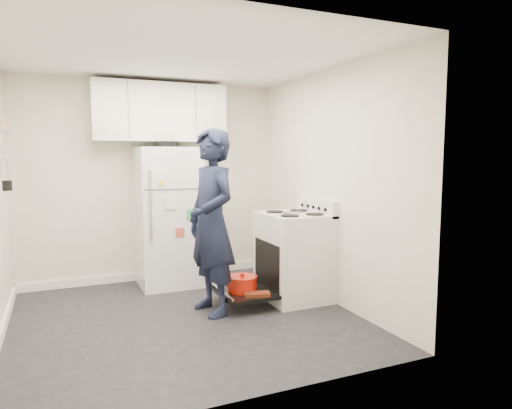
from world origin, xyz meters
name	(u,v)px	position (x,y,z in m)	size (l,w,h in m)	color
room	(180,195)	(-0.03, 0.03, 1.21)	(3.21, 3.21, 2.51)	black
electric_range	(293,257)	(1.26, 0.15, 0.47)	(0.66, 0.76, 1.10)	silver
open_oven_door	(243,287)	(0.66, 0.14, 0.20)	(0.55, 0.70, 0.24)	black
refrigerator	(168,216)	(0.13, 1.25, 0.85)	(0.72, 0.74, 1.75)	white
upper_cabinets	(160,113)	(0.10, 1.43, 2.10)	(1.60, 0.33, 0.70)	silver
wall_shelf_rack	(3,145)	(-1.52, 0.49, 1.68)	(0.14, 0.60, 0.61)	#B2B2B7
person	(211,222)	(0.30, 0.07, 0.92)	(0.67, 0.44, 1.85)	black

